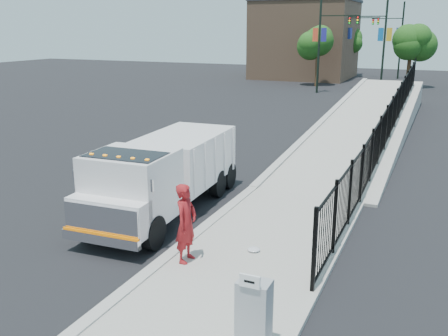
% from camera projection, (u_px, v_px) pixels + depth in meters
% --- Properties ---
extents(ground, '(120.00, 120.00, 0.00)m').
position_uv_depth(ground, '(201.00, 233.00, 13.51)').
color(ground, black).
rests_on(ground, ground).
extents(sidewalk, '(3.55, 12.00, 0.12)m').
position_uv_depth(sidewalk, '(239.00, 278.00, 10.98)').
color(sidewalk, '#9E998E').
rests_on(sidewalk, ground).
extents(curb, '(0.30, 12.00, 0.16)m').
position_uv_depth(curb, '(164.00, 261.00, 11.73)').
color(curb, '#ADAAA3').
rests_on(curb, ground).
extents(ramp, '(3.95, 24.06, 3.19)m').
position_uv_depth(ramp, '(369.00, 131.00, 26.77)').
color(ramp, '#9E998E').
rests_on(ramp, ground).
extents(iron_fence, '(0.10, 28.00, 1.80)m').
position_uv_depth(iron_fence, '(390.00, 131.00, 22.45)').
color(iron_fence, black).
rests_on(iron_fence, ground).
extents(truck, '(2.51, 6.85, 2.31)m').
position_uv_depth(truck, '(162.00, 172.00, 14.63)').
color(truck, black).
rests_on(truck, ground).
extents(worker, '(0.45, 0.69, 1.87)m').
position_uv_depth(worker, '(186.00, 223.00, 11.43)').
color(worker, maroon).
rests_on(worker, sidewalk).
extents(utility_cabinet, '(0.55, 0.40, 1.25)m').
position_uv_depth(utility_cabinet, '(254.00, 315.00, 8.35)').
color(utility_cabinet, gray).
rests_on(utility_cabinet, sidewalk).
extents(arrow_sign, '(0.35, 0.04, 0.22)m').
position_uv_depth(arrow_sign, '(250.00, 281.00, 7.95)').
color(arrow_sign, white).
rests_on(arrow_sign, utility_cabinet).
extents(debris, '(0.32, 0.32, 0.08)m').
position_uv_depth(debris, '(254.00, 249.00, 12.17)').
color(debris, silver).
rests_on(debris, sidewalk).
extents(light_pole_0, '(3.77, 0.22, 8.00)m').
position_uv_depth(light_pole_0, '(323.00, 40.00, 41.32)').
color(light_pole_0, black).
rests_on(light_pole_0, ground).
extents(light_pole_1, '(3.78, 0.22, 8.00)m').
position_uv_depth(light_pole_1, '(381.00, 40.00, 42.74)').
color(light_pole_1, black).
rests_on(light_pole_1, ground).
extents(light_pole_2, '(3.77, 0.22, 8.00)m').
position_uv_depth(light_pole_2, '(349.00, 38.00, 50.46)').
color(light_pole_2, black).
rests_on(light_pole_2, ground).
extents(light_pole_3, '(3.78, 0.22, 8.00)m').
position_uv_depth(light_pole_3, '(398.00, 37.00, 53.17)').
color(light_pole_3, black).
rests_on(light_pole_3, ground).
extents(tree_0, '(2.84, 2.84, 5.42)m').
position_uv_depth(tree_0, '(318.00, 43.00, 46.30)').
color(tree_0, '#382314').
rests_on(tree_0, ground).
extents(tree_1, '(2.69, 2.69, 5.35)m').
position_uv_depth(tree_1, '(411.00, 44.00, 45.03)').
color(tree_1, '#382314').
rests_on(tree_1, ground).
extents(tree_2, '(2.42, 2.42, 5.21)m').
position_uv_depth(tree_2, '(351.00, 41.00, 55.62)').
color(tree_2, '#382314').
rests_on(tree_2, ground).
extents(building, '(10.00, 10.00, 8.00)m').
position_uv_depth(building, '(305.00, 40.00, 54.65)').
color(building, '#8C664C').
rests_on(building, ground).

